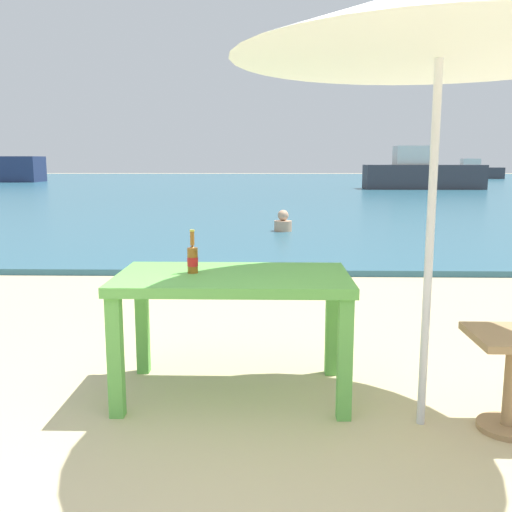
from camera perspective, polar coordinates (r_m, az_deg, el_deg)
sea_water at (r=31.98m, az=1.36°, el=7.12°), size 120.00×50.00×0.08m
picnic_table_green at (r=3.45m, az=-2.31°, el=-3.60°), size 1.40×0.80×0.76m
beer_bottle_amber at (r=3.46m, az=-6.38°, el=-0.18°), size 0.07×0.07×0.26m
patio_umbrella at (r=3.16m, az=18.10°, el=21.57°), size 2.10×2.10×2.30m
side_table_wood at (r=3.36m, az=24.30°, el=-10.14°), size 0.44×0.44×0.54m
swimmer_person at (r=10.98m, az=2.73°, el=3.34°), size 0.34×0.34×0.41m
boat_ferry at (r=44.79m, az=21.04°, el=7.92°), size 3.96×1.08×1.44m
boat_tanker at (r=28.15m, az=16.31°, el=7.95°), size 5.51×1.50×2.00m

